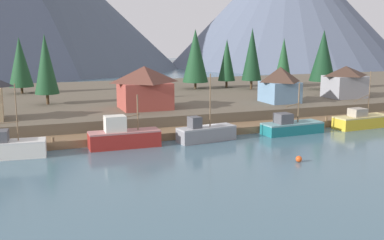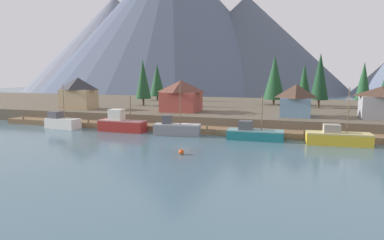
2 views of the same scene
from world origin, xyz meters
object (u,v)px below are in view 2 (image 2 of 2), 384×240
at_px(house_red, 181,96).
at_px(conifer_back_right, 274,77).
at_px(fishing_boat_red, 121,124).
at_px(house_tan, 78,93).
at_px(channel_buoy, 181,152).
at_px(conifer_near_left, 320,76).
at_px(fishing_boat_teal, 254,133).
at_px(conifer_near_right, 364,81).
at_px(conifer_mid_right, 157,80).
at_px(conifer_back_left, 304,82).
at_px(house_grey, 381,102).
at_px(conifer_mid_left, 143,79).
at_px(fishing_boat_white, 62,122).
at_px(house_blue, 296,100).
at_px(fishing_boat_yellow, 338,138).
at_px(fishing_boat_grey, 176,129).

distance_m(house_red, conifer_back_right, 28.94).
bearing_deg(fishing_boat_red, house_tan, 147.41).
bearing_deg(channel_buoy, conifer_near_left, 68.22).
distance_m(fishing_boat_teal, conifer_near_right, 41.54).
relative_size(fishing_boat_teal, conifer_near_right, 0.83).
relative_size(fishing_boat_teal, conifer_mid_right, 0.81).
xyz_separation_m(conifer_near_right, channel_buoy, (-27.92, -48.60, -8.43)).
bearing_deg(conifer_back_right, conifer_back_left, -0.97).
bearing_deg(fishing_boat_teal, conifer_back_left, 77.04).
bearing_deg(conifer_near_left, conifer_back_right, 154.91).
relative_size(house_red, conifer_mid_right, 0.72).
xyz_separation_m(house_grey, conifer_near_left, (-9.86, 17.99, 4.42)).
distance_m(fishing_boat_teal, conifer_mid_right, 55.08).
distance_m(conifer_mid_left, conifer_mid_right, 17.59).
bearing_deg(conifer_near_right, conifer_mid_right, 173.69).
xyz_separation_m(fishing_boat_teal, house_tan, (-41.82, 11.93, 5.16)).
relative_size(fishing_boat_white, conifer_back_right, 0.66).
height_order(conifer_near_right, conifer_mid_right, conifer_mid_right).
distance_m(fishing_boat_red, house_blue, 32.83).
height_order(fishing_boat_yellow, house_red, house_red).
xyz_separation_m(house_grey, conifer_back_left, (-13.38, 22.95, 3.05)).
bearing_deg(fishing_boat_yellow, house_tan, 163.61).
distance_m(house_blue, conifer_back_right, 25.28).
height_order(house_grey, conifer_mid_right, conifer_mid_right).
bearing_deg(fishing_boat_grey, house_red, 98.57).
bearing_deg(conifer_back_left, fishing_boat_white, -140.06).
bearing_deg(house_red, channel_buoy, -69.83).
bearing_deg(house_red, fishing_boat_red, -115.32).
distance_m(conifer_near_right, conifer_mid_left, 53.14).
xyz_separation_m(fishing_boat_teal, conifer_back_left, (7.06, 36.96, 7.51)).
bearing_deg(conifer_near_left, conifer_near_right, 18.71).
height_order(fishing_boat_white, fishing_boat_yellow, fishing_boat_yellow).
height_order(fishing_boat_grey, conifer_back_left, conifer_back_left).
bearing_deg(conifer_near_left, fishing_boat_red, -137.66).
distance_m(house_grey, conifer_back_right, 31.27).
xyz_separation_m(fishing_boat_grey, fishing_boat_yellow, (25.57, 0.02, -0.05)).
bearing_deg(house_grey, conifer_mid_right, 153.79).
bearing_deg(house_red, house_tan, -174.61).
bearing_deg(house_blue, fishing_boat_red, -157.33).
relative_size(fishing_boat_teal, conifer_back_left, 0.85).
distance_m(fishing_boat_red, fishing_boat_grey, 10.95).
height_order(fishing_boat_grey, fishing_boat_yellow, fishing_boat_grey).
height_order(conifer_near_right, conifer_back_right, conifer_back_right).
bearing_deg(channel_buoy, fishing_boat_red, 140.77).
relative_size(fishing_boat_white, fishing_boat_yellow, 0.91).
distance_m(fishing_boat_teal, conifer_near_left, 34.86).
distance_m(conifer_near_right, conifer_back_right, 20.77).
relative_size(fishing_boat_grey, house_grey, 1.24).
height_order(fishing_boat_yellow, house_blue, house_blue).
height_order(house_red, conifer_mid_right, conifer_mid_right).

